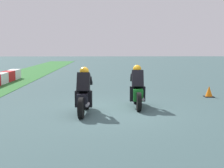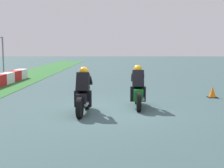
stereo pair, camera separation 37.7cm
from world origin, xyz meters
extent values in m
plane|color=#385253|center=(0.00, 0.00, 0.00)|extent=(120.00, 120.00, 0.00)
cube|color=white|center=(7.56, 6.30, 0.32)|extent=(1.35, 0.60, 0.64)
cube|color=red|center=(8.94, 6.30, 0.32)|extent=(1.35, 0.60, 0.64)
cube|color=white|center=(10.31, 6.30, 0.32)|extent=(1.35, 0.60, 0.64)
cylinder|color=black|center=(1.31, -0.92, 0.32)|extent=(0.64, 0.16, 0.64)
cylinder|color=black|center=(-0.09, -0.88, 0.32)|extent=(0.64, 0.16, 0.64)
cube|color=#187525|center=(0.61, -0.90, 0.50)|extent=(1.11, 0.35, 0.40)
ellipsoid|color=#187525|center=(0.71, -0.90, 0.80)|extent=(0.49, 0.31, 0.24)
cube|color=red|center=(0.10, -0.89, 0.52)|extent=(0.06, 0.16, 0.08)
cylinder|color=#A5A5AD|center=(0.26, -1.05, 0.37)|extent=(0.42, 0.11, 0.10)
cube|color=black|center=(0.51, -0.90, 1.02)|extent=(0.49, 0.41, 0.66)
sphere|color=gold|center=(0.73, -0.90, 1.36)|extent=(0.31, 0.31, 0.30)
cube|color=#49745F|center=(1.11, -0.91, 0.84)|extent=(0.16, 0.26, 0.23)
cube|color=black|center=(0.49, -0.70, 0.50)|extent=(0.18, 0.14, 0.52)
cube|color=black|center=(0.48, -1.10, 0.50)|extent=(0.18, 0.14, 0.52)
cube|color=black|center=(0.89, -0.73, 1.04)|extent=(0.39, 0.11, 0.31)
cube|color=black|center=(0.88, -1.09, 1.04)|extent=(0.39, 0.11, 0.31)
cylinder|color=black|center=(0.30, 0.88, 0.32)|extent=(0.65, 0.18, 0.64)
cylinder|color=black|center=(-1.10, 0.97, 0.32)|extent=(0.65, 0.18, 0.64)
cube|color=black|center=(-0.40, 0.92, 0.50)|extent=(1.12, 0.39, 0.40)
ellipsoid|color=black|center=(-0.30, 0.92, 0.80)|extent=(0.50, 0.33, 0.24)
cube|color=red|center=(-0.91, 0.96, 0.52)|extent=(0.07, 0.16, 0.08)
cylinder|color=#A5A5AD|center=(-0.76, 0.79, 0.37)|extent=(0.43, 0.13, 0.10)
cube|color=black|center=(-0.50, 0.93, 1.02)|extent=(0.51, 0.43, 0.66)
sphere|color=gold|center=(-0.28, 0.92, 1.36)|extent=(0.32, 0.32, 0.30)
cube|color=#41946E|center=(0.10, 0.89, 0.84)|extent=(0.17, 0.27, 0.23)
cube|color=black|center=(-0.50, 1.13, 0.50)|extent=(0.19, 0.15, 0.52)
cube|color=black|center=(-0.53, 0.73, 0.50)|extent=(0.19, 0.15, 0.52)
cube|color=black|center=(-0.11, 1.08, 1.04)|extent=(0.39, 0.13, 0.31)
cube|color=black|center=(-0.13, 0.73, 1.04)|extent=(0.39, 0.13, 0.31)
cube|color=black|center=(2.79, -4.24, 0.01)|extent=(0.40, 0.40, 0.03)
cone|color=orange|center=(2.79, -4.24, 0.24)|extent=(0.32, 0.32, 0.48)
camera|label=1|loc=(-10.13, 0.27, 2.14)|focal=49.11mm
camera|label=2|loc=(-10.13, -0.11, 2.14)|focal=49.11mm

